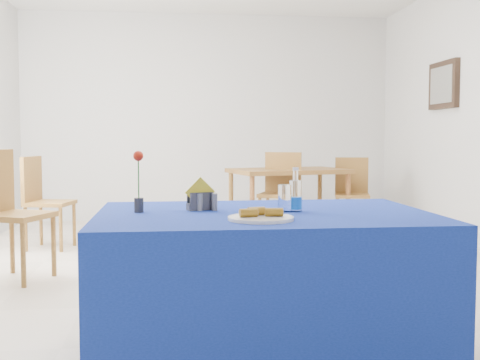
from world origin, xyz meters
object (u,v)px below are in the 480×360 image
(chair_bg_left, at_px, (281,187))
(water_bottle, at_px, (296,197))
(plate, at_px, (261,218))
(blue_table, at_px, (264,289))
(chair_win_b, at_px, (42,195))
(oak_table, at_px, (289,175))
(chair_win_a, at_px, (6,205))
(chair_bg_right, at_px, (352,189))

(chair_bg_left, bearing_deg, water_bottle, -76.23)
(plate, relative_size, blue_table, 0.18)
(chair_win_b, bearing_deg, water_bottle, -138.46)
(oak_table, bearing_deg, water_bottle, -100.74)
(blue_table, xyz_separation_m, chair_bg_left, (0.81, 3.93, 0.17))
(plate, xyz_separation_m, water_bottle, (0.22, 0.30, 0.06))
(oak_table, height_order, chair_win_a, chair_win_a)
(water_bottle, distance_m, chair_win_b, 3.86)
(chair_win_b, bearing_deg, chair_bg_left, -65.60)
(plate, distance_m, chair_bg_left, 4.30)
(chair_bg_left, bearing_deg, chair_win_a, -119.93)
(plate, relative_size, water_bottle, 1.35)
(blue_table, height_order, oak_table, blue_table)
(water_bottle, distance_m, oak_table, 4.17)
(chair_bg_right, bearing_deg, oak_table, -165.25)
(plate, distance_m, oak_table, 4.50)
(blue_table, relative_size, water_bottle, 7.44)
(chair_win_b, bearing_deg, oak_table, -62.48)
(water_bottle, height_order, chair_bg_right, water_bottle)
(plate, relative_size, chair_bg_right, 0.33)
(chair_win_a, bearing_deg, oak_table, -29.12)
(plate, bearing_deg, blue_table, 78.44)
(oak_table, bearing_deg, blue_table, -102.82)
(blue_table, distance_m, chair_bg_right, 4.46)
(chair_bg_right, distance_m, chair_win_b, 3.53)
(chair_win_a, distance_m, chair_win_b, 1.34)
(chair_win_a, bearing_deg, blue_table, -116.48)
(chair_bg_left, bearing_deg, chair_win_b, -144.25)
(blue_table, bearing_deg, chair_win_b, 117.39)
(chair_win_b, bearing_deg, chair_win_a, -167.87)
(plate, xyz_separation_m, chair_bg_right, (1.77, 4.39, -0.26))
(blue_table, bearing_deg, chair_bg_right, 67.47)
(plate, xyz_separation_m, oak_table, (0.99, 4.39, -0.09))
(chair_bg_left, bearing_deg, plate, -78.42)
(water_bottle, distance_m, chair_bg_right, 4.39)
(oak_table, relative_size, chair_win_b, 1.58)
(chair_bg_right, bearing_deg, water_bottle, -96.17)
(oak_table, height_order, chair_bg_right, chair_bg_right)
(chair_bg_right, xyz_separation_m, chair_win_a, (-3.45, -2.10, 0.08))
(plate, bearing_deg, chair_win_b, 114.86)
(water_bottle, xyz_separation_m, chair_bg_left, (0.65, 3.91, -0.28))
(water_bottle, relative_size, chair_win_a, 0.21)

